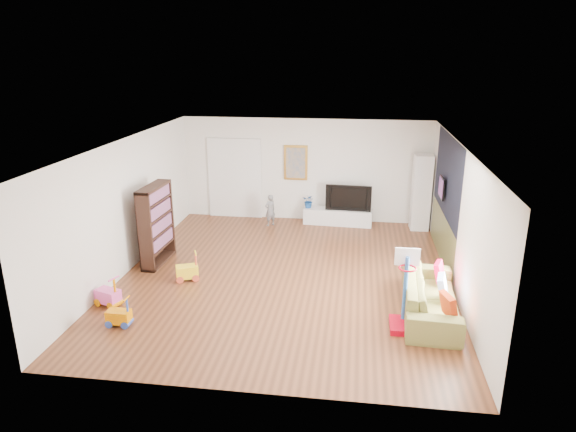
# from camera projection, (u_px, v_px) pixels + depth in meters

# --- Properties ---
(floor) EXTENTS (6.50, 7.50, 0.00)m
(floor) POSITION_uv_depth(u_px,v_px,m) (285.00, 276.00, 10.39)
(floor) COLOR brown
(floor) RESTS_ON ground
(ceiling) EXTENTS (6.50, 7.50, 0.00)m
(ceiling) POSITION_uv_depth(u_px,v_px,m) (285.00, 143.00, 9.56)
(ceiling) COLOR white
(ceiling) RESTS_ON ground
(wall_back) EXTENTS (6.50, 0.00, 2.70)m
(wall_back) POSITION_uv_depth(u_px,v_px,m) (305.00, 170.00, 13.51)
(wall_back) COLOR silver
(wall_back) RESTS_ON ground
(wall_front) EXTENTS (6.50, 0.00, 2.70)m
(wall_front) POSITION_uv_depth(u_px,v_px,m) (243.00, 301.00, 6.44)
(wall_front) COLOR silver
(wall_front) RESTS_ON ground
(wall_left) EXTENTS (0.00, 7.50, 2.70)m
(wall_left) POSITION_uv_depth(u_px,v_px,m) (127.00, 206.00, 10.39)
(wall_left) COLOR silver
(wall_left) RESTS_ON ground
(wall_right) EXTENTS (0.00, 7.50, 2.70)m
(wall_right) POSITION_uv_depth(u_px,v_px,m) (458.00, 220.00, 9.55)
(wall_right) COLOR silver
(wall_right) RESTS_ON ground
(navy_accent) EXTENTS (0.01, 3.20, 1.70)m
(navy_accent) POSITION_uv_depth(u_px,v_px,m) (448.00, 176.00, 10.72)
(navy_accent) COLOR black
(navy_accent) RESTS_ON wall_right
(olive_wainscot) EXTENTS (0.01, 3.20, 1.00)m
(olive_wainscot) POSITION_uv_depth(u_px,v_px,m) (442.00, 237.00, 11.13)
(olive_wainscot) COLOR brown
(olive_wainscot) RESTS_ON wall_right
(doorway) EXTENTS (1.45, 0.06, 2.10)m
(doorway) POSITION_uv_depth(u_px,v_px,m) (235.00, 179.00, 13.81)
(doorway) COLOR white
(doorway) RESTS_ON ground
(painting_back) EXTENTS (0.62, 0.06, 0.92)m
(painting_back) POSITION_uv_depth(u_px,v_px,m) (296.00, 163.00, 13.44)
(painting_back) COLOR gold
(painting_back) RESTS_ON wall_back
(artwork_right) EXTENTS (0.04, 0.56, 0.46)m
(artwork_right) POSITION_uv_depth(u_px,v_px,m) (442.00, 187.00, 11.01)
(artwork_right) COLOR #7F3F8C
(artwork_right) RESTS_ON wall_right
(media_console) EXTENTS (1.80, 0.54, 0.41)m
(media_console) POSITION_uv_depth(u_px,v_px,m) (338.00, 217.00, 13.44)
(media_console) COLOR silver
(media_console) RESTS_ON ground
(tall_cabinet) EXTENTS (0.46, 0.46, 1.92)m
(tall_cabinet) POSITION_uv_depth(u_px,v_px,m) (421.00, 192.00, 12.86)
(tall_cabinet) COLOR white
(tall_cabinet) RESTS_ON ground
(bookshelf) EXTENTS (0.35, 1.18, 1.70)m
(bookshelf) POSITION_uv_depth(u_px,v_px,m) (156.00, 225.00, 10.82)
(bookshelf) COLOR #301B13
(bookshelf) RESTS_ON ground
(sofa) EXTENTS (1.01, 2.30, 0.66)m
(sofa) POSITION_uv_depth(u_px,v_px,m) (431.00, 296.00, 8.81)
(sofa) COLOR olive
(sofa) RESTS_ON ground
(basketball_hoop) EXTENTS (0.46, 0.56, 1.34)m
(basketball_hoop) POSITION_uv_depth(u_px,v_px,m) (406.00, 291.00, 8.22)
(basketball_hoop) COLOR #B80118
(basketball_hoop) RESTS_ON ground
(ride_on_yellow) EXTENTS (0.50, 0.41, 0.57)m
(ride_on_yellow) POSITION_uv_depth(u_px,v_px,m) (187.00, 267.00, 10.11)
(ride_on_yellow) COLOR yellow
(ride_on_yellow) RESTS_ON ground
(ride_on_orange) EXTENTS (0.38, 0.24, 0.51)m
(ride_on_orange) POSITION_uv_depth(u_px,v_px,m) (118.00, 312.00, 8.44)
(ride_on_orange) COLOR orange
(ride_on_orange) RESTS_ON ground
(ride_on_pink) EXTENTS (0.49, 0.39, 0.57)m
(ride_on_pink) POSITION_uv_depth(u_px,v_px,m) (107.00, 291.00, 9.11)
(ride_on_pink) COLOR #F151AC
(ride_on_pink) RESTS_ON ground
(child) EXTENTS (0.36, 0.35, 0.83)m
(child) POSITION_uv_depth(u_px,v_px,m) (270.00, 210.00, 13.26)
(child) COLOR slate
(child) RESTS_ON ground
(tv) EXTENTS (1.18, 0.22, 0.67)m
(tv) POSITION_uv_depth(u_px,v_px,m) (349.00, 197.00, 13.24)
(tv) COLOR black
(tv) RESTS_ON media_console
(vase_plant) EXTENTS (0.40, 0.37, 0.36)m
(vase_plant) POSITION_uv_depth(u_px,v_px,m) (309.00, 201.00, 13.43)
(vase_plant) COLOR navy
(vase_plant) RESTS_ON media_console
(pillow_left) EXTENTS (0.22, 0.40, 0.39)m
(pillow_left) POSITION_uv_depth(u_px,v_px,m) (449.00, 306.00, 8.08)
(pillow_left) COLOR #B02D0D
(pillow_left) RESTS_ON sofa
(pillow_center) EXTENTS (0.18, 0.42, 0.41)m
(pillow_center) POSITION_uv_depth(u_px,v_px,m) (443.00, 287.00, 8.70)
(pillow_center) COLOR silver
(pillow_center) RESTS_ON sofa
(pillow_right) EXTENTS (0.20, 0.37, 0.36)m
(pillow_right) POSITION_uv_depth(u_px,v_px,m) (439.00, 271.00, 9.33)
(pillow_right) COLOR #B50028
(pillow_right) RESTS_ON sofa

